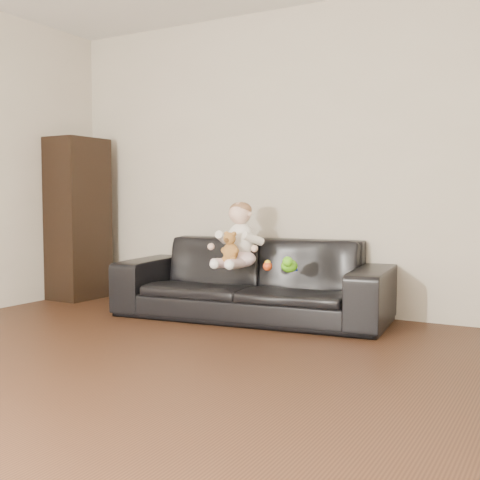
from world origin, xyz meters
The scene contains 10 objects.
floor centered at (0.00, 0.00, 0.00)m, with size 5.50×5.50×0.00m, color #3B2214.
wall_back centered at (0.00, 2.75, 1.30)m, with size 5.00×5.00×0.00m, color #BFB5A0.
sofa centered at (-0.35, 2.25, 0.32)m, with size 2.19×0.86×0.64m, color black.
cabinet centered at (-2.29, 2.30, 0.78)m, with size 0.39×0.53×1.55m, color black.
shelf_item centered at (-2.27, 2.30, 1.12)m, with size 0.18×0.25×0.28m, color silver.
baby centered at (-0.40, 2.13, 0.65)m, with size 0.37×0.45×0.52m.
teddy_bear centered at (-0.39, 1.97, 0.60)m, with size 0.12×0.13×0.23m.
toy_green centered at (0.08, 2.03, 0.47)m, with size 0.12×0.14×0.10m, color #59C817.
toy_rattle centered at (-0.10, 2.04, 0.46)m, with size 0.07×0.07×0.07m, color red.
toy_blue_disc centered at (0.05, 2.15, 0.43)m, with size 0.10×0.10×0.01m, color #173BBF.
Camera 1 is at (1.92, -2.03, 0.97)m, focal length 45.00 mm.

